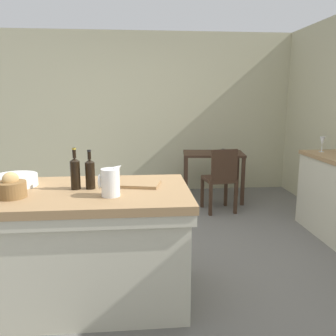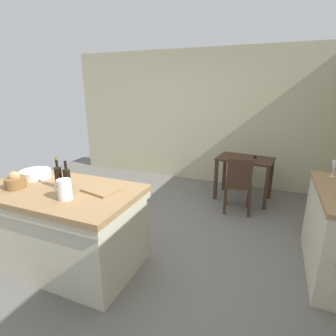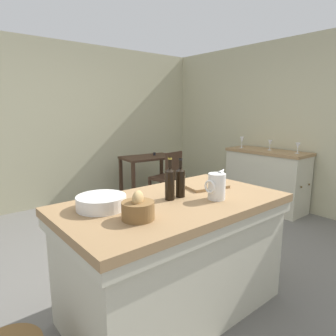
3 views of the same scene
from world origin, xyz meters
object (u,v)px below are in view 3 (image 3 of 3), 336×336
bread_basket (138,209)px  side_cabinet (266,179)px  wine_glass_middle (242,140)px  island_table (174,252)px  cutting_board (205,186)px  wooden_chair (168,177)px  wash_bowl (101,202)px  wine_glass_left (270,143)px  wine_bottle_dark (180,181)px  pitcher (217,186)px  wine_bottle_amber (170,183)px  writing_desk (148,163)px  wine_glass_far_left (298,146)px

bread_basket → side_cabinet: bearing=19.1°
wine_glass_middle → island_table: bearing=-152.5°
cutting_board → wine_glass_middle: wine_glass_middle is taller
wooden_chair → wash_bowl: size_ratio=2.69×
wash_bowl → wine_glass_left: 3.34m
side_cabinet → cutting_board: 2.46m
wash_bowl → bread_basket: 0.33m
bread_basket → wine_bottle_dark: (0.51, 0.19, 0.06)m
side_cabinet → wine_glass_middle: 0.74m
pitcher → wine_bottle_amber: 0.35m
wine_bottle_amber → wine_glass_middle: 3.00m
wine_glass_left → wooden_chair: bearing=138.1°
writing_desk → wine_glass_left: size_ratio=5.95×
writing_desk → wine_glass_middle: bearing=-47.3°
wine_bottle_amber → wine_glass_far_left: size_ratio=2.03×
island_table → side_cabinet: side_cabinet is taller
pitcher → wine_glass_middle: (2.40, 1.56, 0.06)m
writing_desk → wine_bottle_amber: bearing=-122.8°
wash_bowl → wine_glass_middle: wine_glass_middle is taller
wash_bowl → cutting_board: bearing=-3.5°
bread_basket → cutting_board: bearing=16.8°
wine_glass_far_left → wash_bowl: bearing=-174.5°
wine_glass_left → side_cabinet: bearing=163.7°
bread_basket → wine_bottle_amber: wine_bottle_amber is taller
writing_desk → side_cabinet: bearing=-55.0°
wash_bowl → bread_basket: bearing=-76.0°
pitcher → wine_glass_far_left: pitcher is taller
wine_bottle_dark → wash_bowl: bearing=167.5°
side_cabinet → wine_glass_far_left: wine_glass_far_left is taller
side_cabinet → pitcher: bearing=-155.6°
cutting_board → wine_glass_middle: bearing=29.9°
pitcher → wine_bottle_amber: bearing=142.4°
wash_bowl → pitcher: bearing=-24.6°
writing_desk → wash_bowl: (-2.10, -2.37, 0.31)m
wine_bottle_amber → wine_glass_far_left: wine_bottle_amber is taller
island_table → wine_glass_far_left: bearing=9.9°
bread_basket → wine_bottle_dark: bearing=20.2°
cutting_board → side_cabinet: bearing=20.0°
wooden_chair → wine_glass_left: wine_glass_left is taller
bread_basket → wine_glass_left: bearing=18.8°
pitcher → island_table: bearing=145.7°
side_cabinet → pitcher: pitcher is taller
cutting_board → wine_glass_left: 2.45m
writing_desk → wash_bowl: wash_bowl is taller
side_cabinet → writing_desk: side_cabinet is taller
island_table → wine_bottle_dark: wine_bottle_dark is taller
side_cabinet → wine_bottle_amber: wine_bottle_amber is taller
pitcher → wine_glass_far_left: size_ratio=1.53×
pitcher → wash_bowl: 0.84m
cutting_board → wine_glass_far_left: bearing=9.1°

